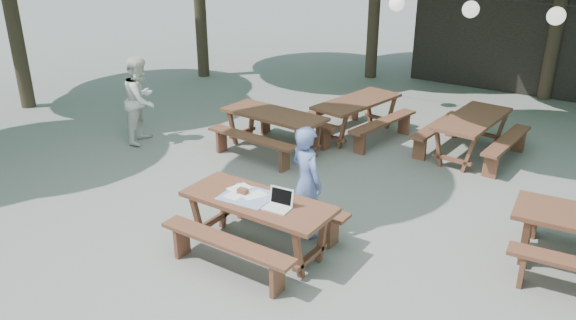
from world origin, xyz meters
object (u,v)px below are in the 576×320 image
(woman, at_px, (306,182))
(main_picnic_table, at_px, (258,224))
(picnic_table_nw, at_px, (274,131))
(second_person, at_px, (141,100))

(woman, bearing_deg, main_picnic_table, 90.28)
(main_picnic_table, height_order, picnic_table_nw, same)
(picnic_table_nw, distance_m, woman, 3.16)
(woman, distance_m, second_person, 4.75)
(picnic_table_nw, xyz_separation_m, second_person, (-2.43, -1.01, 0.46))
(picnic_table_nw, bearing_deg, woman, -43.18)
(woman, bearing_deg, second_person, 5.56)
(woman, xyz_separation_m, second_person, (-4.58, 1.29, 0.05))
(picnic_table_nw, relative_size, woman, 1.30)
(main_picnic_table, relative_size, picnic_table_nw, 0.98)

